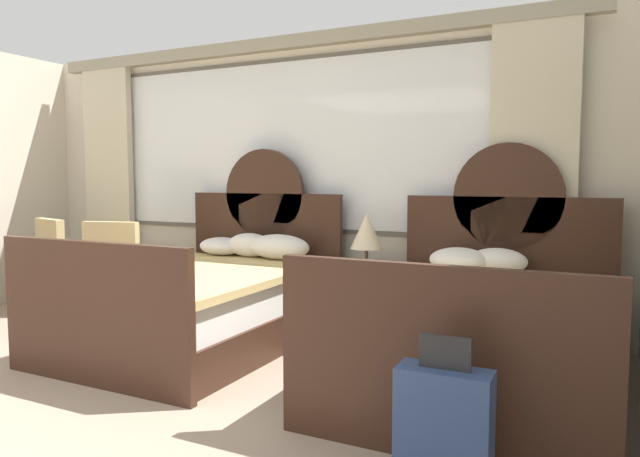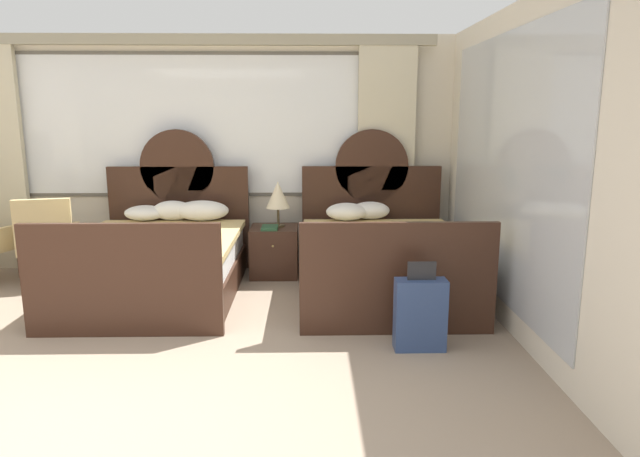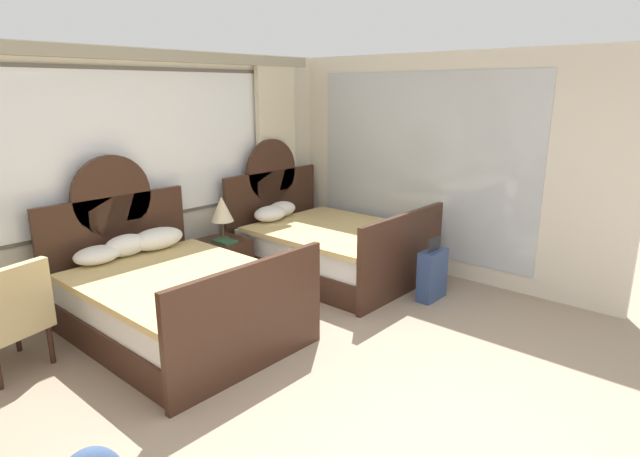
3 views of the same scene
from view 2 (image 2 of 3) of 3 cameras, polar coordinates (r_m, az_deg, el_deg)
name	(u,v)px [view 2 (image 2 of 3)]	position (r m, az deg, el deg)	size (l,w,h in m)	color
ground_plane	(72,436)	(3.71, -23.89, -18.69)	(24.00, 24.00, 0.00)	gray
wall_back_window	(193,146)	(6.84, -12.75, 8.18)	(6.10, 0.22, 2.70)	beige
wall_right_mirror	(520,171)	(4.87, 19.60, 5.52)	(0.08, 4.36, 2.70)	beige
bed_near_window	(159,259)	(5.91, -16.00, -3.02)	(1.62, 2.16, 1.63)	#382116
bed_near_mirror	(381,259)	(5.75, 6.16, -3.12)	(1.62, 2.16, 1.63)	#382116
nightstand_between_beds	(274,251)	(6.40, -4.64, -2.29)	(0.53, 0.55, 0.56)	#382116
table_lamp_on_nightstand	(278,195)	(6.31, -4.29, 3.37)	(0.27, 0.27, 0.51)	brown
book_on_nightstand	(270,228)	(6.24, -5.12, 0.09)	(0.18, 0.26, 0.03)	#285133
armchair_by_window_left	(48,237)	(6.68, -25.91, -0.81)	(0.68, 0.68, 0.95)	tan
suitcase_on_floor	(420,314)	(4.46, 10.12, -8.54)	(0.40, 0.17, 0.71)	navy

